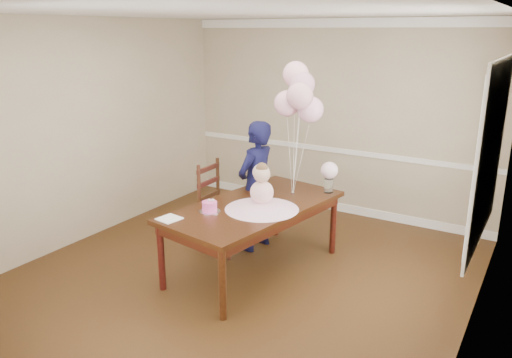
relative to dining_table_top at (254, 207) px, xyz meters
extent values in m
cube|color=#301C0C|center=(-0.04, -0.26, -0.73)|extent=(4.50, 5.00, 0.00)
cube|color=white|center=(-0.04, -0.26, 1.97)|extent=(4.50, 5.00, 0.02)
cube|color=tan|center=(-0.04, 2.24, 0.62)|extent=(4.50, 0.02, 2.70)
cube|color=tan|center=(-2.29, -0.26, 0.62)|extent=(0.02, 5.00, 2.70)
cube|color=tan|center=(2.21, -0.26, 0.62)|extent=(0.02, 5.00, 2.70)
cube|color=white|center=(-0.04, 2.23, 0.17)|extent=(4.50, 0.02, 0.07)
cube|color=white|center=(-0.04, 2.23, 1.90)|extent=(4.50, 0.02, 0.12)
cube|color=white|center=(-0.04, 2.23, -0.67)|extent=(4.50, 0.02, 0.12)
cube|color=white|center=(2.19, 0.24, 0.82)|extent=(0.02, 1.66, 1.56)
cube|color=silver|center=(2.17, 0.24, 0.82)|extent=(0.01, 1.50, 1.40)
cube|color=black|center=(0.00, 0.00, 0.00)|extent=(1.32, 2.16, 0.05)
cube|color=black|center=(0.00, 0.00, -0.08)|extent=(1.20, 2.05, 0.10)
cylinder|color=black|center=(-0.57, -0.85, -0.38)|extent=(0.08, 0.08, 0.71)
cylinder|color=black|center=(0.27, -0.99, -0.38)|extent=(0.08, 0.08, 0.71)
cylinder|color=black|center=(-0.27, 0.99, -0.38)|extent=(0.08, 0.08, 0.71)
cylinder|color=black|center=(0.57, 0.85, -0.38)|extent=(0.08, 0.08, 0.71)
cone|color=#F4B4D2|center=(0.14, -0.07, 0.08)|extent=(0.88, 0.88, 0.10)
sphere|color=#F99DC2|center=(0.14, -0.07, 0.21)|extent=(0.24, 0.24, 0.24)
sphere|color=#D0A98F|center=(0.14, -0.07, 0.40)|extent=(0.17, 0.17, 0.17)
sphere|color=brown|center=(0.14, -0.07, 0.46)|extent=(0.12, 0.12, 0.12)
cylinder|color=silver|center=(-0.27, -0.42, 0.03)|extent=(0.26, 0.26, 0.01)
cylinder|color=#EC4AA4|center=(-0.27, -0.42, 0.08)|extent=(0.17, 0.17, 0.10)
sphere|color=silver|center=(-0.27, -0.42, 0.15)|extent=(0.03, 0.03, 0.03)
sphere|color=white|center=(-0.24, -0.40, 0.15)|extent=(0.03, 0.03, 0.03)
cylinder|color=silver|center=(-0.10, 0.32, 0.11)|extent=(0.12, 0.12, 0.16)
sphere|color=beige|center=(-0.10, 0.32, 0.29)|extent=(0.19, 0.19, 0.19)
cylinder|color=white|center=(0.52, 0.79, 0.11)|extent=(0.12, 0.12, 0.16)
sphere|color=#F5CEDE|center=(0.52, 0.79, 0.29)|extent=(0.19, 0.19, 0.19)
cube|color=white|center=(-0.49, -0.79, 0.03)|extent=(0.23, 0.23, 0.01)
cylinder|color=silver|center=(0.19, 0.53, 0.04)|extent=(0.05, 0.05, 0.02)
sphere|color=#FFB4CD|center=(0.09, 0.55, 1.04)|extent=(0.28, 0.28, 0.28)
sphere|color=#E19FB3|center=(0.28, 0.47, 1.14)|extent=(0.28, 0.28, 0.28)
sphere|color=#D798B5|center=(0.22, 0.63, 1.24)|extent=(0.28, 0.28, 0.28)
sphere|color=#FFB4CA|center=(0.13, 0.67, 1.34)|extent=(0.28, 0.28, 0.28)
sphere|color=#F6AED1|center=(0.35, 0.59, 0.99)|extent=(0.28, 0.28, 0.28)
cylinder|color=white|center=(0.14, 0.54, 0.46)|extent=(0.09, 0.02, 0.85)
cylinder|color=white|center=(0.23, 0.50, 0.51)|extent=(0.10, 0.07, 0.95)
cylinder|color=white|center=(0.21, 0.58, 0.56)|extent=(0.04, 0.09, 1.05)
cylinder|color=white|center=(0.16, 0.60, 0.61)|extent=(0.07, 0.12, 1.15)
cylinder|color=silver|center=(0.27, 0.56, 0.44)|extent=(0.15, 0.05, 0.79)
cube|color=#3D1410|center=(-0.57, 0.25, -0.26)|extent=(0.47, 0.47, 0.05)
cylinder|color=black|center=(-0.75, 0.06, -0.51)|extent=(0.04, 0.04, 0.45)
cylinder|color=#36170E|center=(-0.37, 0.07, -0.51)|extent=(0.04, 0.04, 0.45)
cylinder|color=#3E1411|center=(-0.76, 0.44, -0.51)|extent=(0.04, 0.04, 0.45)
cylinder|color=#311C0D|center=(-0.38, 0.44, -0.51)|extent=(0.04, 0.04, 0.45)
cylinder|color=#391A0F|center=(-0.77, 0.06, 0.04)|extent=(0.04, 0.04, 0.59)
cylinder|color=#351C0E|center=(-0.78, 0.44, 0.04)|extent=(0.04, 0.04, 0.59)
cube|color=#381F0F|center=(-0.78, 0.25, -0.08)|extent=(0.04, 0.42, 0.05)
cube|color=#3B1310|center=(-0.78, 0.25, 0.09)|extent=(0.04, 0.42, 0.05)
cube|color=#34140E|center=(-0.78, 0.25, 0.25)|extent=(0.04, 0.42, 0.05)
imported|color=black|center=(-0.29, 0.52, 0.04)|extent=(0.44, 0.60, 1.55)
camera|label=1|loc=(2.61, -4.26, 1.80)|focal=35.00mm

